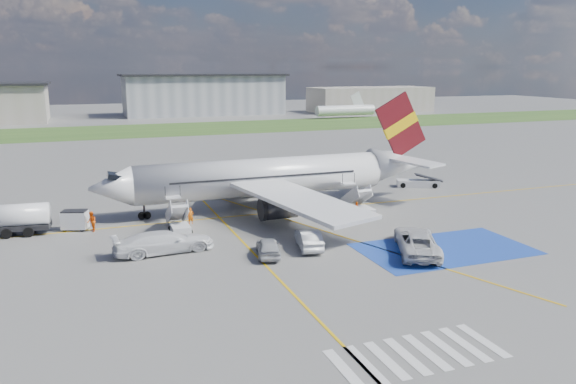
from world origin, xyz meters
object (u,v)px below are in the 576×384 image
(van_white_a, at_px, (417,237))
(van_white_b, at_px, (164,238))
(fuel_tanker, at_px, (1,223))
(gpu_cart, at_px, (75,221))
(airliner, at_px, (275,176))
(car_silver_b, at_px, (309,239))
(belt_loader, at_px, (418,184))
(car_silver_a, at_px, (268,247))

(van_white_a, relative_size, van_white_b, 1.08)
(fuel_tanker, distance_m, gpu_cart, 6.10)
(airliner, height_order, fuel_tanker, airliner)
(fuel_tanker, xyz_separation_m, van_white_a, (31.87, -16.55, 0.03))
(gpu_cart, distance_m, van_white_a, 30.47)
(car_silver_b, bearing_deg, belt_loader, -128.95)
(car_silver_a, relative_size, van_white_a, 0.68)
(airliner, bearing_deg, gpu_cart, -175.56)
(van_white_b, bearing_deg, car_silver_b, -109.28)
(car_silver_a, xyz_separation_m, car_silver_b, (3.75, 0.69, 0.05))
(car_silver_b, bearing_deg, van_white_b, -2.34)
(fuel_tanker, relative_size, gpu_cart, 3.29)
(van_white_a, height_order, van_white_b, van_white_a)
(fuel_tanker, distance_m, van_white_a, 35.91)
(car_silver_a, bearing_deg, van_white_b, -12.79)
(airliner, bearing_deg, van_white_a, -71.53)
(airliner, height_order, van_white_a, airliner)
(van_white_b, bearing_deg, gpu_cart, 31.21)
(car_silver_a, bearing_deg, gpu_cart, -29.17)
(belt_loader, bearing_deg, car_silver_b, -117.04)
(car_silver_b, relative_size, van_white_a, 0.75)
(fuel_tanker, distance_m, car_silver_a, 24.31)
(car_silver_a, height_order, car_silver_b, car_silver_b)
(fuel_tanker, relative_size, van_white_a, 1.30)
(car_silver_a, relative_size, car_silver_b, 0.90)
(fuel_tanker, bearing_deg, belt_loader, 12.03)
(fuel_tanker, height_order, car_silver_b, fuel_tanker)
(airliner, xyz_separation_m, van_white_a, (5.93, -17.77, -2.18))
(gpu_cart, distance_m, car_silver_b, 21.80)
(airliner, distance_m, fuel_tanker, 26.06)
(belt_loader, relative_size, van_white_b, 0.95)
(gpu_cart, height_order, belt_loader, gpu_cart)
(belt_loader, xyz_separation_m, van_white_b, (-33.38, -14.57, 0.76))
(airliner, relative_size, car_silver_b, 7.61)
(gpu_cart, height_order, van_white_b, van_white_b)
(belt_loader, height_order, van_white_a, van_white_a)
(airliner, distance_m, gpu_cart, 20.07)
(airliner, xyz_separation_m, gpu_cart, (-19.85, -1.54, -2.56))
(belt_loader, xyz_separation_m, car_silver_a, (-25.80, -18.26, 0.33))
(gpu_cart, bearing_deg, belt_loader, 26.06)
(airliner, height_order, car_silver_a, airliner)
(van_white_b, bearing_deg, fuel_tanker, 48.52)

